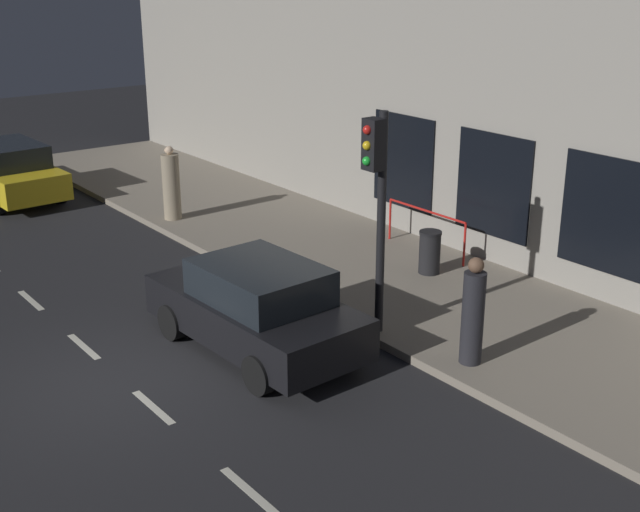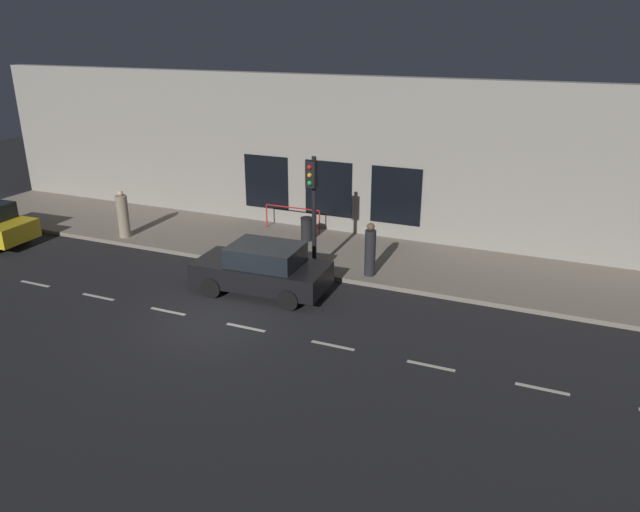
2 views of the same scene
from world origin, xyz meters
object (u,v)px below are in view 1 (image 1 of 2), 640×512
Objects in this scene: parked_car_1 at (9,171)px; pedestrian_1 at (171,186)px; pedestrian_0 at (473,314)px; parked_car_0 at (256,307)px; traffic_light at (377,187)px; trash_bin at (430,252)px.

pedestrian_1 reaches higher than parked_car_1.
pedestrian_0 is at bearing -82.83° from parked_car_1.
parked_car_0 is 2.35× the size of pedestrian_0.
traffic_light reaches higher than trash_bin.
parked_car_1 is at bearing 98.56° from traffic_light.
parked_car_1 is 2.52× the size of pedestrian_0.
trash_bin is (2.37, -6.67, -0.39)m from pedestrian_1.
parked_car_1 is 5.47m from pedestrian_1.
traffic_light is at bearing -83.56° from parked_car_1.
trash_bin is (4.79, -11.58, -0.19)m from parked_car_1.
pedestrian_1 reaches higher than pedestrian_0.
traffic_light is at bearing -152.03° from trash_bin.
traffic_light is at bearing -28.51° from parked_car_0.
traffic_light reaches higher than parked_car_1.
parked_car_1 is at bearing 112.81° from pedestrian_0.
pedestrian_1 is (-0.01, 9.99, 0.01)m from pedestrian_0.
pedestrian_0 reaches higher than parked_car_0.
pedestrian_1 is at bearing 103.60° from pedestrian_0.
pedestrian_0 is 4.09m from trash_bin.
parked_car_0 is (-1.84, 0.90, -1.97)m from traffic_light.
parked_car_0 is 7.63m from pedestrian_1.
traffic_light is 2.84m from parked_car_0.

